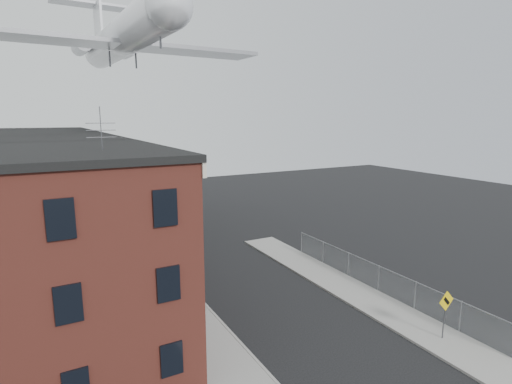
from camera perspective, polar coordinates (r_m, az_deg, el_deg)
ground at (r=21.65m, az=13.12°, el=-22.36°), size 120.00×120.00×0.00m
sidewalk_left at (r=39.68m, az=-17.43°, el=-6.90°), size 3.00×62.00×0.12m
sidewalk_right at (r=28.81m, az=13.39°, el=-13.48°), size 3.00×26.00×0.12m
curb_left at (r=39.96m, az=-15.38°, el=-6.65°), size 0.15×62.00×0.14m
curb_right at (r=27.93m, az=11.11°, el=-14.16°), size 0.15×26.00×0.14m
corner_building at (r=21.33m, az=-26.26°, el=-8.34°), size 10.31×12.30×12.15m
row_house_a at (r=30.51m, az=-27.07°, el=-2.97°), size 11.98×7.00×10.30m
row_house_b at (r=37.38m, az=-27.45°, el=-0.68°), size 11.98×7.00×10.30m
row_house_c at (r=44.28m, az=-27.71°, el=0.90°), size 11.98×7.00×10.30m
row_house_d at (r=51.22m, az=-27.90°, el=2.05°), size 11.98×7.00×10.30m
row_house_e at (r=58.17m, az=-28.05°, el=2.93°), size 11.98×7.00×10.30m
chainlink_fence at (r=28.77m, az=17.10°, el=-11.68°), size 0.06×18.06×1.90m
warning_sign at (r=23.94m, az=25.45°, el=-14.65°), size 1.10×0.11×2.80m
utility_pole at (r=32.80m, az=-15.95°, el=-2.13°), size 1.80×0.26×9.00m
street_tree at (r=42.64m, az=-18.44°, el=-1.05°), size 3.22×3.20×5.20m
car_near at (r=32.63m, az=-11.37°, el=-9.29°), size 1.70×4.04×1.36m
car_mid at (r=39.21m, az=-12.10°, el=-5.99°), size 1.77×3.92×1.25m
car_far at (r=45.26m, az=-14.21°, el=-3.91°), size 2.02×4.08×1.14m
airplane at (r=42.80m, az=-18.50°, el=20.23°), size 25.15×28.71×8.32m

